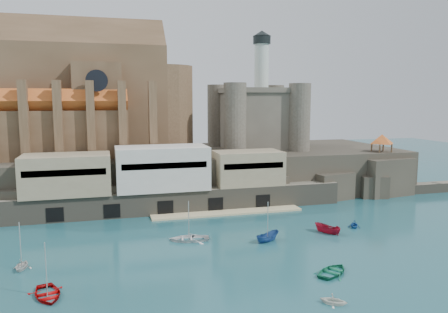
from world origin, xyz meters
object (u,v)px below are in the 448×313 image
object	(u,v)px
church	(88,100)
boat_2	(267,241)
pavilion	(382,140)
boat_0	(48,297)
castle_keep	(256,115)
boat_1	(333,304)

from	to	relation	value
church	boat_2	size ratio (longest dim) A/B	10.06
pavilion	boat_0	bearing A→B (deg)	-151.61
pavilion	boat_2	distance (m)	48.23
church	boat_0	world-z (taller)	church
castle_keep	boat_2	distance (m)	46.78
boat_1	boat_2	bearing A→B (deg)	35.49
castle_keep	boat_2	bearing A→B (deg)	-107.03
church	castle_keep	world-z (taller)	church
church	boat_1	xyz separation A→B (m)	(26.91, -63.85, -22.13)
castle_keep	boat_1	xyz separation A→B (m)	(-13.30, -63.08, -18.31)
church	pavilion	size ratio (longest dim) A/B	7.34
church	boat_1	world-z (taller)	church
pavilion	boat_2	bearing A→B (deg)	-145.90
boat_0	boat_1	world-z (taller)	boat_0
boat_1	boat_2	world-z (taller)	boat_2
pavilion	boat_1	xyz separation A→B (m)	(-39.22, -48.00, -12.73)
pavilion	boat_2	size ratio (longest dim) A/B	1.37
church	boat_2	world-z (taller)	church
castle_keep	boat_1	world-z (taller)	castle_keep
boat_2	church	bearing A→B (deg)	7.51
boat_1	pavilion	bearing A→B (deg)	-1.94
boat_2	boat_1	bearing A→B (deg)	152.34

